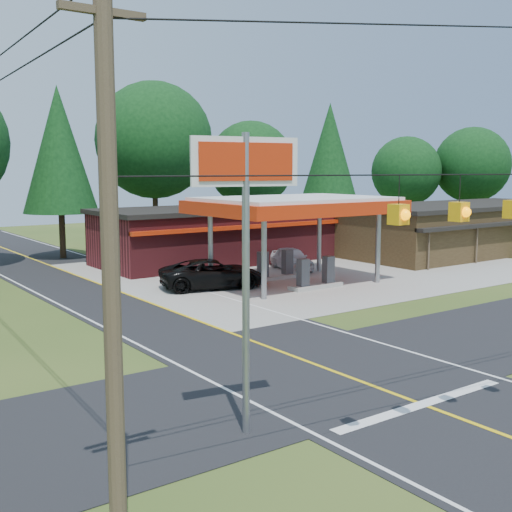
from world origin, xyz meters
TOP-DOWN VIEW (x-y plane):
  - ground at (0.00, 0.00)m, footprint 120.00×120.00m
  - main_highway at (0.00, 0.00)m, footprint 8.00×120.00m
  - cross_road at (0.00, 0.00)m, footprint 70.00×7.00m
  - lane_center_yellow at (0.00, 0.00)m, footprint 0.15×110.00m
  - gas_canopy at (9.00, 13.00)m, footprint 10.60×7.40m
  - convenience_store at (10.00, 22.98)m, footprint 16.40×7.55m
  - strip_building at (28.00, 15.98)m, footprint 20.40×8.75m
  - utility_pole_near_left at (-9.50, -5.00)m, footprint 1.80×0.30m
  - overhead_beacons at (-1.00, -6.00)m, footprint 17.04×2.04m
  - treeline_backdrop at (0.82, 24.01)m, footprint 70.27×51.59m
  - suv_car at (4.50, 14.50)m, footprint 7.06×7.06m
  - sedan_car at (12.00, 17.00)m, footprint 5.24×5.24m
  - big_stop_sign at (-5.00, -2.34)m, footprint 2.67×0.56m

SIDE VIEW (x-z plane):
  - ground at x=0.00m, z-range 0.00..0.00m
  - main_highway at x=0.00m, z-range 0.00..0.02m
  - cross_road at x=0.00m, z-range 0.00..0.03m
  - lane_center_yellow at x=0.00m, z-range 0.02..0.03m
  - sedan_car at x=12.00m, z-range 0.00..1.43m
  - suv_car at x=4.50m, z-range 0.00..1.58m
  - strip_building at x=28.00m, z-range 0.01..3.81m
  - convenience_store at x=10.00m, z-range 0.02..3.82m
  - gas_canopy at x=9.00m, z-range 1.83..6.70m
  - utility_pole_near_left at x=-9.50m, z-range 0.20..10.20m
  - big_stop_sign at x=-5.00m, z-range 1.81..9.07m
  - overhead_beacons at x=-1.00m, z-range 5.70..6.73m
  - treeline_backdrop at x=0.82m, z-range 0.84..14.14m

